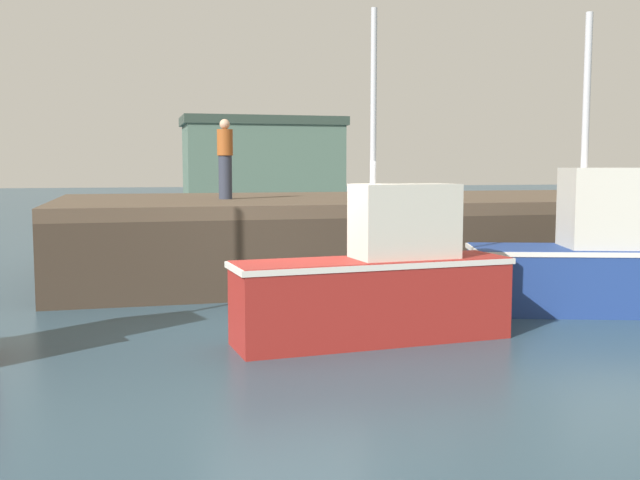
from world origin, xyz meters
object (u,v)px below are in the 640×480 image
(fishing_boat_near_right, at_px, (378,283))
(rowboat, at_px, (582,292))
(dockworker, at_px, (225,159))
(fishing_boat_mid, at_px, (588,258))

(fishing_boat_near_right, bearing_deg, rowboat, 23.97)
(rowboat, xyz_separation_m, dockworker, (-5.94, 4.34, 2.44))
(fishing_boat_mid, bearing_deg, dockworker, 135.47)
(rowboat, distance_m, dockworker, 7.75)
(dockworker, bearing_deg, fishing_boat_mid, -44.53)
(fishing_boat_mid, bearing_deg, fishing_boat_near_right, -164.86)
(fishing_boat_near_right, xyz_separation_m, dockworker, (-1.30, 6.40, 1.77))
(fishing_boat_mid, height_order, rowboat, fishing_boat_mid)
(rowboat, height_order, dockworker, dockworker)
(fishing_boat_near_right, xyz_separation_m, rowboat, (4.64, 2.06, -0.67))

